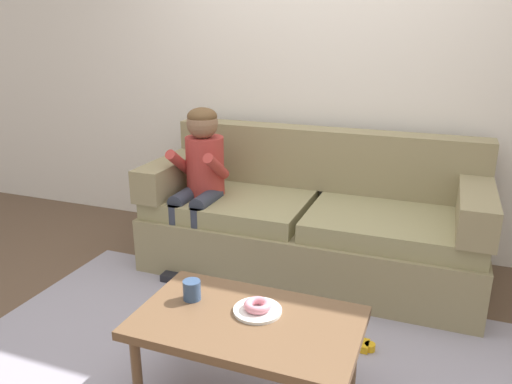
% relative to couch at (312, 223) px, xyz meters
% --- Properties ---
extents(ground, '(10.00, 10.00, 0.00)m').
position_rel_couch_xyz_m(ground, '(-0.11, -0.85, -0.34)').
color(ground, brown).
extents(wall_back, '(8.00, 0.10, 2.80)m').
position_rel_couch_xyz_m(wall_back, '(-0.11, 0.55, 1.06)').
color(wall_back, silver).
rests_on(wall_back, ground).
extents(area_rug, '(2.75, 1.61, 0.01)m').
position_rel_couch_xyz_m(area_rug, '(-0.11, -1.10, -0.33)').
color(area_rug, '#9993A3').
rests_on(area_rug, ground).
extents(couch, '(2.19, 0.90, 0.93)m').
position_rel_couch_xyz_m(couch, '(0.00, 0.00, 0.00)').
color(couch, '#8C7F5B').
rests_on(couch, ground).
extents(coffee_table, '(0.95, 0.57, 0.44)m').
position_rel_couch_xyz_m(coffee_table, '(0.09, -1.39, 0.05)').
color(coffee_table, brown).
rests_on(coffee_table, ground).
extents(person_child, '(0.34, 0.58, 1.10)m').
position_rel_couch_xyz_m(person_child, '(-0.73, -0.21, 0.33)').
color(person_child, '#AD3833').
rests_on(person_child, ground).
extents(plate, '(0.21, 0.21, 0.01)m').
position_rel_couch_xyz_m(plate, '(0.11, -1.33, 0.11)').
color(plate, white).
rests_on(plate, coffee_table).
extents(donut, '(0.17, 0.17, 0.04)m').
position_rel_couch_xyz_m(donut, '(0.11, -1.33, 0.13)').
color(donut, pink).
rests_on(donut, plate).
extents(mug, '(0.08, 0.08, 0.09)m').
position_rel_couch_xyz_m(mug, '(-0.20, -1.33, 0.14)').
color(mug, '#334C72').
rests_on(mug, coffee_table).
extents(toy_controller, '(0.23, 0.09, 0.05)m').
position_rel_couch_xyz_m(toy_controller, '(0.46, -0.82, -0.31)').
color(toy_controller, gold).
rests_on(toy_controller, ground).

